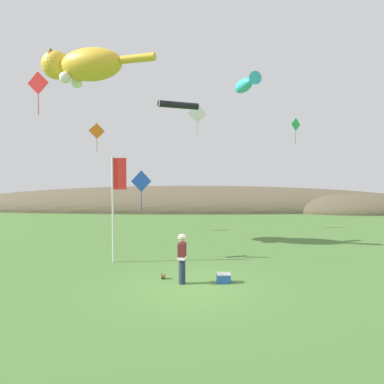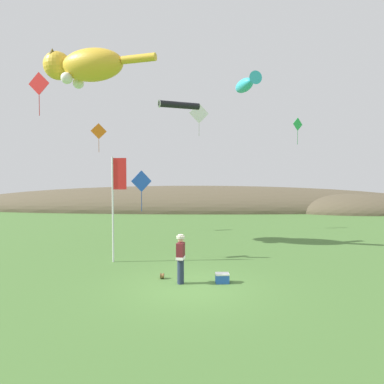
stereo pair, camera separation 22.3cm
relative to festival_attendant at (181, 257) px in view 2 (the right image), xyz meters
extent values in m
plane|color=#477033|center=(0.33, -0.36, -0.95)|extent=(120.00, 120.00, 0.00)
ellipsoid|color=brown|center=(0.33, 29.14, -0.95)|extent=(61.13, 13.75, 5.44)
ellipsoid|color=brown|center=(17.77, 25.67, -0.95)|extent=(16.14, 9.14, 3.90)
cylinder|color=#232D47|center=(0.00, 0.00, -0.51)|extent=(0.24, 0.24, 0.88)
cube|color=#59191E|center=(0.00, 0.00, 0.23)|extent=(0.31, 0.44, 0.60)
cube|color=white|center=(0.00, 0.00, -0.01)|extent=(0.33, 0.46, 0.10)
sphere|color=tan|center=(0.00, 0.00, 0.64)|extent=(0.20, 0.20, 0.20)
cylinder|color=#B2AD99|center=(0.00, 0.00, 0.73)|extent=(0.30, 0.30, 0.09)
cylinder|color=#B2AD99|center=(0.00, 0.00, 0.79)|extent=(0.20, 0.20, 0.07)
cylinder|color=olive|center=(-0.73, 0.59, -0.84)|extent=(0.12, 0.16, 0.16)
cylinder|color=brown|center=(-0.79, 0.59, -0.84)|extent=(0.02, 0.22, 0.22)
cylinder|color=brown|center=(-0.67, 0.59, -0.84)|extent=(0.02, 0.22, 0.22)
cube|color=blue|center=(1.50, 0.11, -0.80)|extent=(0.50, 0.34, 0.30)
cube|color=white|center=(1.50, 0.11, -0.62)|extent=(0.51, 0.35, 0.06)
cylinder|color=silver|center=(-3.20, 3.07, 1.40)|extent=(0.08, 0.08, 4.72)
cube|color=red|center=(-2.88, 3.07, 3.01)|extent=(0.60, 0.03, 1.40)
ellipsoid|color=gold|center=(-5.20, 6.83, 8.99)|extent=(4.03, 2.82, 1.74)
ellipsoid|color=white|center=(-5.37, 6.88, 8.68)|extent=(2.57, 1.65, 0.96)
sphere|color=gold|center=(-7.37, 7.43, 9.17)|extent=(1.56, 1.56, 1.56)
cone|color=#503E10|center=(-7.49, 7.02, 9.74)|extent=(0.68, 0.68, 0.52)
cone|color=#503E10|center=(-7.26, 7.85, 9.74)|extent=(0.68, 0.68, 0.52)
sphere|color=white|center=(-6.57, 6.67, 8.26)|extent=(0.63, 0.63, 0.63)
sphere|color=white|center=(-6.29, 7.68, 8.26)|extent=(0.63, 0.63, 0.63)
cylinder|color=gold|center=(-2.52, 6.09, 9.08)|extent=(1.95, 0.91, 0.42)
ellipsoid|color=#33B2CC|center=(2.92, 5.33, 7.45)|extent=(1.06, 1.87, 0.62)
cone|color=#33B2CC|center=(3.20, 4.19, 7.45)|extent=(0.74, 0.70, 0.62)
cone|color=#33B2CC|center=(2.91, 5.38, 7.72)|extent=(0.35, 0.35, 0.29)
sphere|color=black|center=(2.99, 5.94, 7.50)|extent=(0.15, 0.15, 0.15)
cylinder|color=black|center=(-0.43, 6.95, 6.83)|extent=(2.27, 1.20, 0.36)
torus|color=white|center=(-1.50, 6.51, 6.83)|extent=(0.22, 0.43, 0.44)
cube|color=blue|center=(-2.01, 3.72, 2.67)|extent=(0.87, 0.54, 1.01)
cylinder|color=black|center=(-2.01, 3.73, 2.67)|extent=(0.59, 0.37, 0.02)
cube|color=#1A3E97|center=(-2.01, 3.72, 1.72)|extent=(0.03, 0.02, 0.90)
cube|color=white|center=(0.66, 12.46, 7.38)|extent=(1.39, 0.44, 1.45)
cylinder|color=black|center=(0.66, 12.48, 7.38)|extent=(0.93, 0.30, 0.02)
cube|color=#A9A9A9|center=(0.66, 12.46, 6.21)|extent=(0.03, 0.02, 0.90)
cube|color=orange|center=(-6.24, 11.43, 6.00)|extent=(0.98, 0.51, 1.10)
cylinder|color=black|center=(-6.24, 11.44, 6.00)|extent=(0.66, 0.35, 0.02)
cube|color=#A95011|center=(-6.24, 11.43, 5.01)|extent=(0.03, 0.02, 0.90)
cube|color=green|center=(7.19, 10.83, 6.35)|extent=(0.75, 0.47, 0.87)
cylinder|color=black|center=(7.19, 10.85, 6.35)|extent=(0.50, 0.32, 0.02)
cube|color=#1A7C35|center=(7.19, 10.83, 5.46)|extent=(0.03, 0.02, 0.90)
cube|color=red|center=(-6.41, 3.04, 6.99)|extent=(1.00, 0.17, 1.01)
cylinder|color=black|center=(-6.41, 3.05, 6.99)|extent=(0.67, 0.12, 0.02)
cube|color=maroon|center=(-6.41, 3.04, 6.03)|extent=(0.03, 0.01, 0.90)
camera|label=1|loc=(0.43, -12.09, 2.90)|focal=32.00mm
camera|label=2|loc=(0.65, -12.09, 2.90)|focal=32.00mm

